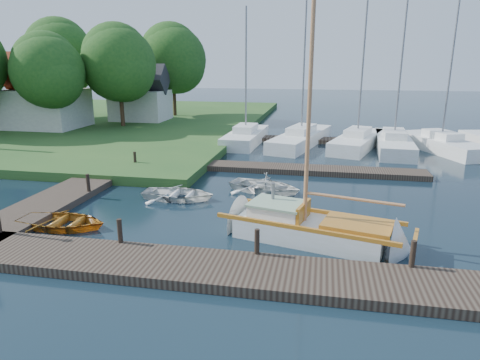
% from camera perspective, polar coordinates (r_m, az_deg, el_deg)
% --- Properties ---
extents(ground, '(160.00, 160.00, 0.00)m').
position_cam_1_polar(ground, '(18.24, 0.00, -3.63)').
color(ground, black).
rests_on(ground, ground).
extents(near_dock, '(18.00, 2.20, 0.30)m').
position_cam_1_polar(near_dock, '(12.81, -5.23, -11.68)').
color(near_dock, black).
rests_on(near_dock, ground).
extents(left_dock, '(2.20, 18.00, 0.30)m').
position_cam_1_polar(left_dock, '(22.79, -19.14, -0.19)').
color(left_dock, black).
rests_on(left_dock, ground).
extents(far_dock, '(14.00, 1.60, 0.30)m').
position_cam_1_polar(far_dock, '(24.17, 7.62, 1.42)').
color(far_dock, black).
rests_on(far_dock, ground).
extents(pontoon, '(30.00, 1.60, 0.30)m').
position_cam_1_polar(pontoon, '(34.10, 22.25, 4.53)').
color(pontoon, black).
rests_on(pontoon, ground).
extents(shore, '(50.00, 40.00, 0.50)m').
position_cam_1_polar(shore, '(50.26, -27.85, 7.23)').
color(shore, '#275120').
rests_on(shore, ground).
extents(mooring_post_1, '(0.16, 0.16, 0.80)m').
position_cam_1_polar(mooring_post_1, '(14.48, -15.73, -6.53)').
color(mooring_post_1, black).
rests_on(mooring_post_1, near_dock).
extents(mooring_post_2, '(0.16, 0.16, 0.80)m').
position_cam_1_polar(mooring_post_2, '(13.16, 2.28, -8.20)').
color(mooring_post_2, black).
rests_on(mooring_post_2, near_dock).
extents(mooring_post_3, '(0.16, 0.16, 0.80)m').
position_cam_1_polar(mooring_post_3, '(13.32, 22.05, -9.11)').
color(mooring_post_3, black).
rests_on(mooring_post_3, near_dock).
extents(mooring_post_4, '(0.16, 0.16, 0.80)m').
position_cam_1_polar(mooring_post_4, '(20.49, -19.59, -0.34)').
color(mooring_post_4, black).
rests_on(mooring_post_4, left_dock).
extents(mooring_post_5, '(0.16, 0.16, 0.80)m').
position_cam_1_polar(mooring_post_5, '(24.78, -13.83, 2.77)').
color(mooring_post_5, black).
rests_on(mooring_post_5, left_dock).
extents(sailboat, '(7.41, 3.68, 9.83)m').
position_cam_1_polar(sailboat, '(15.09, 9.87, -6.70)').
color(sailboat, silver).
rests_on(sailboat, ground).
extents(dinghy, '(3.35, 2.39, 0.69)m').
position_cam_1_polar(dinghy, '(17.27, -22.65, -4.80)').
color(dinghy, '#996113').
rests_on(dinghy, ground).
extents(tender_a, '(3.28, 2.36, 0.67)m').
position_cam_1_polar(tender_a, '(19.39, -8.23, -1.58)').
color(tender_a, silver).
rests_on(tender_a, ground).
extents(tender_b, '(2.44, 2.26, 1.07)m').
position_cam_1_polar(tender_b, '(20.13, 3.77, -0.22)').
color(tender_b, silver).
rests_on(tender_b, ground).
extents(tender_c, '(4.09, 3.45, 0.72)m').
position_cam_1_polar(tender_c, '(20.28, 3.38, -0.60)').
color(tender_c, silver).
rests_on(tender_c, ground).
extents(marina_boat_0, '(2.51, 7.57, 9.71)m').
position_cam_1_polar(marina_boat_0, '(32.30, 0.77, 5.88)').
color(marina_boat_0, silver).
rests_on(marina_boat_0, ground).
extents(marina_boat_1, '(4.46, 9.65, 10.31)m').
position_cam_1_polar(marina_boat_1, '(32.12, 8.17, 5.67)').
color(marina_boat_1, silver).
rests_on(marina_boat_1, ground).
extents(marina_boat_2, '(4.43, 8.34, 11.02)m').
position_cam_1_polar(marina_boat_2, '(31.75, 15.36, 5.17)').
color(marina_boat_2, silver).
rests_on(marina_boat_2, ground).
extents(marina_boat_3, '(2.78, 8.71, 11.30)m').
position_cam_1_polar(marina_boat_3, '(31.71, 19.82, 4.79)').
color(marina_boat_3, silver).
rests_on(marina_boat_3, ground).
extents(marina_boat_4, '(5.01, 7.88, 10.08)m').
position_cam_1_polar(marina_boat_4, '(32.49, 25.24, 4.46)').
color(marina_boat_4, silver).
rests_on(marina_boat_4, ground).
extents(house_a, '(6.30, 5.00, 6.29)m').
position_cam_1_polar(house_a, '(40.43, -24.60, 9.89)').
color(house_a, beige).
rests_on(house_a, shore).
extents(house_c, '(5.25, 4.00, 5.28)m').
position_cam_1_polar(house_c, '(42.72, -13.14, 10.59)').
color(house_c, beige).
rests_on(house_c, shore).
extents(tree_2, '(5.83, 5.75, 7.82)m').
position_cam_1_polar(tree_2, '(37.58, -24.18, 13.12)').
color(tree_2, '#332114').
rests_on(tree_2, shore).
extents(tree_3, '(6.41, 6.38, 8.74)m').
position_cam_1_polar(tree_3, '(39.00, -15.84, 14.73)').
color(tree_3, '#332114').
rests_on(tree_3, shore).
extents(tree_4, '(7.01, 7.01, 9.66)m').
position_cam_1_polar(tree_4, '(46.45, -22.79, 14.87)').
color(tree_4, '#332114').
rests_on(tree_4, shore).
extents(tree_7, '(6.83, 6.83, 9.38)m').
position_cam_1_polar(tree_7, '(45.60, -8.92, 15.65)').
color(tree_7, '#332114').
rests_on(tree_7, shore).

